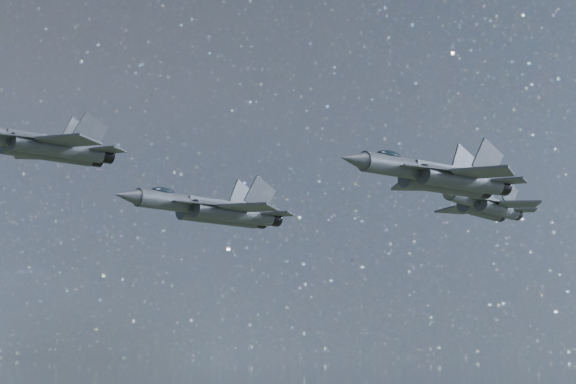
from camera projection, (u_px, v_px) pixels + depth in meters
jet_lead at (38, 145)px, 71.98m from camera, size 15.08×10.73×3.84m
jet_left at (214, 210)px, 91.70m from camera, size 19.17×13.52×4.85m
jet_right at (439, 176)px, 65.26m from camera, size 15.17×10.81×3.87m
jet_slot at (483, 205)px, 89.75m from camera, size 15.48×10.48×3.89m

